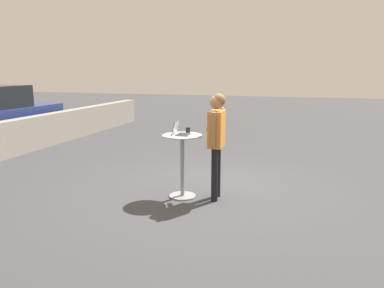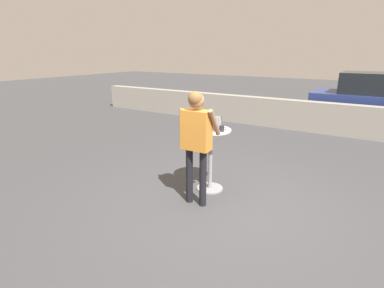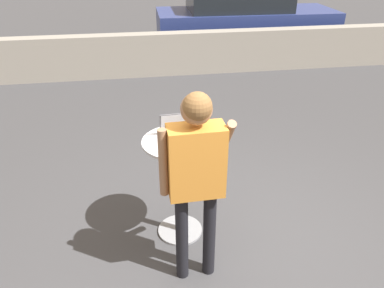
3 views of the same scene
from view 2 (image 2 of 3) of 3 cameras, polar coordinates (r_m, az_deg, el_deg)
name	(u,v)px [view 2 (image 2 of 3)]	position (r m, az deg, el deg)	size (l,w,h in m)	color
ground_plane	(223,207)	(4.80, 6.02, -11.85)	(50.00, 50.00, 0.00)	#3D3D3F
pavement_kerb	(306,116)	(9.76, 20.97, 4.99)	(16.28, 0.35, 0.91)	gray
cafe_table	(210,152)	(5.10, 3.53, -1.47)	(0.68, 0.68, 1.09)	gray
laptop	(212,126)	(5.01, 3.76, 3.48)	(0.31, 0.29, 0.23)	#515156
coffee_mug	(222,128)	(4.85, 5.71, 2.97)	(0.11, 0.08, 0.10)	#232328
standing_person	(196,133)	(4.46, 0.80, 2.02)	(0.58, 0.40, 1.79)	black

